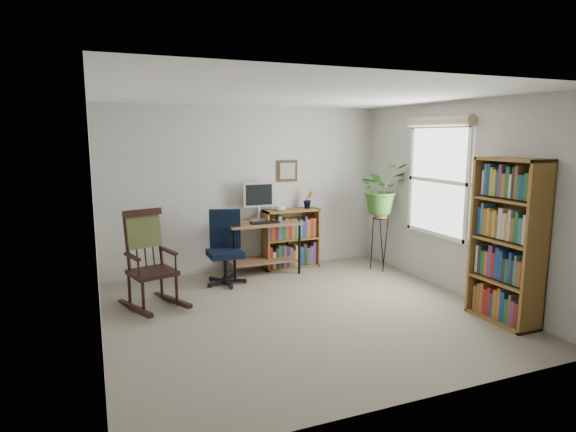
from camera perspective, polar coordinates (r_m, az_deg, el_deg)
name	(u,v)px	position (r m, az deg, el deg)	size (l,w,h in m)	color
floor	(301,313)	(5.54, 1.59, -11.41)	(4.20, 4.00, 0.00)	gray
ceiling	(302,95)	(5.20, 1.72, 14.15)	(4.20, 4.00, 0.00)	white
wall_back	(247,189)	(7.10, -4.89, 3.16)	(4.20, 0.00, 2.40)	#B9BAB5
wall_front	(416,247)	(3.53, 14.88, -3.52)	(4.20, 0.00, 2.40)	#B9BAB5
wall_left	(95,221)	(4.80, -21.94, -0.51)	(0.00, 4.00, 2.40)	#B9BAB5
wall_right	(455,199)	(6.37, 19.20, 1.95)	(0.00, 4.00, 2.40)	#B9BAB5
window	(438,181)	(6.56, 17.31, 4.00)	(0.12, 1.20, 1.50)	white
desk	(262,248)	(6.99, -3.10, -3.75)	(1.05, 0.58, 0.76)	brown
monitor	(258,201)	(7.01, -3.52, 1.74)	(0.46, 0.16, 0.56)	silver
keyboard	(265,222)	(6.80, -2.79, -0.77)	(0.40, 0.15, 0.03)	black
office_chair	(225,248)	(6.48, -7.48, -3.74)	(0.55, 0.55, 1.01)	black
rocking_chair	(152,259)	(5.76, -15.85, -4.94)	(0.60, 1.00, 1.16)	black
low_bookshelf	(291,239)	(7.27, 0.39, -2.69)	(0.84, 0.28, 0.89)	brown
tall_bookshelf	(507,241)	(5.58, 24.56, -2.76)	(0.33, 0.77, 1.75)	brown
plant_stand	(380,240)	(7.27, 10.82, -2.76)	(0.25, 0.25, 0.91)	black
spider_plant	(382,164)	(7.12, 11.10, 6.10)	(1.69, 1.88, 1.46)	#336A25
potted_plant_small	(308,205)	(7.30, 2.40, 1.33)	(0.13, 0.24, 0.11)	#336A25
framed_picture	(288,171)	(7.26, -0.05, 5.37)	(0.32, 0.04, 0.32)	black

